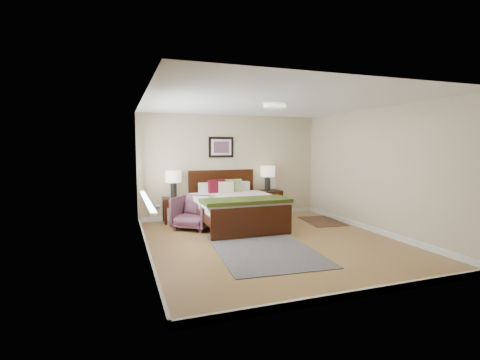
% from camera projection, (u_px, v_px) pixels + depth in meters
% --- Properties ---
extents(floor, '(5.00, 5.00, 0.00)m').
position_uv_depth(floor, '(274.00, 242.00, 6.35)').
color(floor, olive).
rests_on(floor, ground).
extents(back_wall, '(4.50, 0.04, 2.50)m').
position_uv_depth(back_wall, '(231.00, 166.00, 8.58)').
color(back_wall, '#C0AE8B').
rests_on(back_wall, ground).
extents(front_wall, '(4.50, 0.04, 2.50)m').
position_uv_depth(front_wall, '(369.00, 190.00, 3.88)').
color(front_wall, '#C0AE8B').
rests_on(front_wall, ground).
extents(left_wall, '(0.04, 5.00, 2.50)m').
position_uv_depth(left_wall, '(145.00, 177.00, 5.49)').
color(left_wall, '#C0AE8B').
rests_on(left_wall, ground).
extents(right_wall, '(0.04, 5.00, 2.50)m').
position_uv_depth(right_wall, '(376.00, 171.00, 6.97)').
color(right_wall, '#C0AE8B').
rests_on(right_wall, ground).
extents(ceiling, '(4.50, 5.00, 0.02)m').
position_uv_depth(ceiling, '(275.00, 103.00, 6.11)').
color(ceiling, white).
rests_on(ceiling, back_wall).
extents(window, '(0.11, 2.72, 1.32)m').
position_uv_depth(window, '(145.00, 167.00, 6.15)').
color(window, silver).
rests_on(window, left_wall).
extents(door, '(0.06, 1.00, 2.18)m').
position_uv_depth(door, '(158.00, 206.00, 3.87)').
color(door, silver).
rests_on(door, ground).
extents(ceil_fixture, '(0.44, 0.44, 0.08)m').
position_uv_depth(ceil_fixture, '(275.00, 105.00, 6.11)').
color(ceil_fixture, white).
rests_on(ceil_fixture, ceiling).
extents(bed, '(1.76, 2.14, 1.15)m').
position_uv_depth(bed, '(235.00, 202.00, 7.57)').
color(bed, black).
rests_on(bed, ground).
extents(wall_art, '(0.62, 0.05, 0.50)m').
position_uv_depth(wall_art, '(221.00, 147.00, 8.41)').
color(wall_art, black).
rests_on(wall_art, back_wall).
extents(nightstand_left, '(0.48, 0.43, 0.57)m').
position_uv_depth(nightstand_left, '(174.00, 203.00, 7.94)').
color(nightstand_left, black).
rests_on(nightstand_left, ground).
extents(nightstand_right, '(0.64, 0.48, 0.64)m').
position_uv_depth(nightstand_right, '(268.00, 201.00, 8.72)').
color(nightstand_right, black).
rests_on(nightstand_right, ground).
extents(lamp_left, '(0.36, 0.36, 0.61)m').
position_uv_depth(lamp_left, '(173.00, 179.00, 7.90)').
color(lamp_left, black).
rests_on(lamp_left, nightstand_left).
extents(lamp_right, '(0.36, 0.36, 0.61)m').
position_uv_depth(lamp_right, '(268.00, 173.00, 8.67)').
color(lamp_right, black).
rests_on(lamp_right, nightstand_right).
extents(armchair, '(1.06, 1.06, 0.70)m').
position_uv_depth(armchair, '(193.00, 212.00, 7.34)').
color(armchair, '#59313F').
rests_on(armchair, ground).
extents(rug_persian, '(1.76, 2.36, 0.01)m').
position_uv_depth(rug_persian, '(265.00, 250.00, 5.82)').
color(rug_persian, '#0D1544').
rests_on(rug_persian, ground).
extents(rug_navy, '(0.90, 1.23, 0.01)m').
position_uv_depth(rug_navy, '(322.00, 221.00, 8.08)').
color(rug_navy, black).
rests_on(rug_navy, ground).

